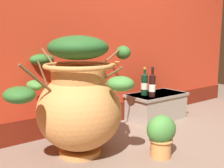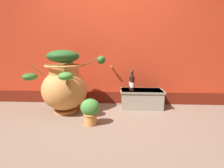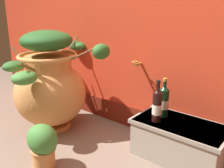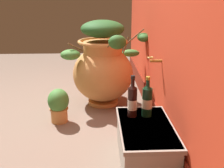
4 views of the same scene
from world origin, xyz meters
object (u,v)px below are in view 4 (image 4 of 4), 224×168
at_px(terracotta_urn, 103,66).
at_px(wine_bottle_left, 132,100).
at_px(potted_shrub, 59,104).
at_px(wine_bottle_middle, 147,100).

height_order(terracotta_urn, wine_bottle_left, terracotta_urn).
bearing_deg(wine_bottle_left, potted_shrub, -130.88).
bearing_deg(wine_bottle_left, wine_bottle_middle, 92.60).
distance_m(wine_bottle_left, potted_shrub, 0.89).
distance_m(wine_bottle_middle, potted_shrub, 0.98).
height_order(terracotta_urn, wine_bottle_middle, terracotta_urn).
bearing_deg(terracotta_urn, wine_bottle_left, 11.19).
bearing_deg(potted_shrub, wine_bottle_left, 49.12).
height_order(terracotta_urn, potted_shrub, terracotta_urn).
relative_size(wine_bottle_middle, potted_shrub, 0.94).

